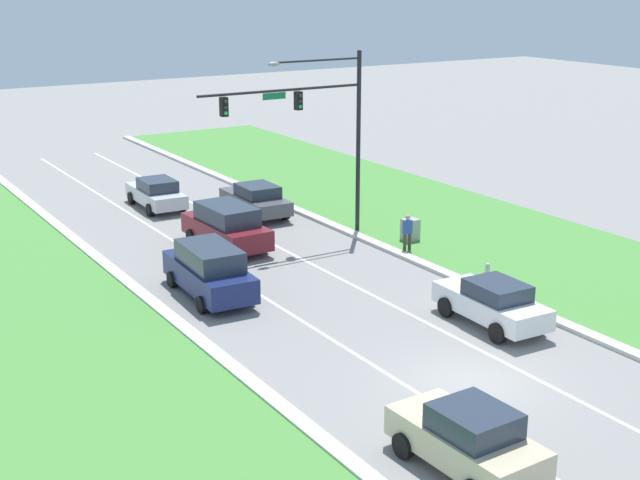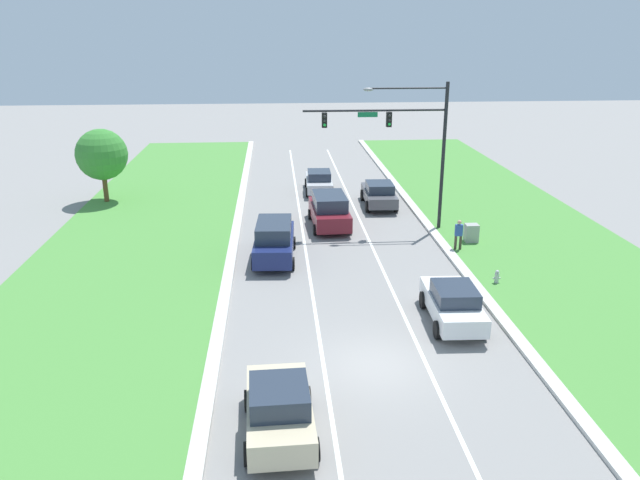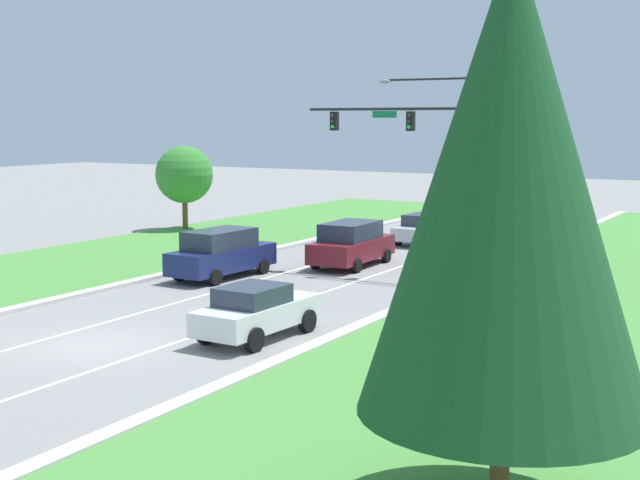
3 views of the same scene
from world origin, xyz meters
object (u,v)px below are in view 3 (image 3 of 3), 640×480
(graphite_sedan, at_px, (463,242))
(pedestrian, at_px, (446,273))
(utility_cabinet, at_px, (485,282))
(oak_near_left_tree, at_px, (184,175))
(navy_suv, at_px, (221,253))
(silver_sedan, at_px, (425,229))
(traffic_signal_mast, at_px, (432,141))
(fire_hydrant, at_px, (404,315))
(burgundy_suv, at_px, (351,244))
(conifer_near_right_tree, at_px, (508,180))
(white_sedan, at_px, (257,311))

(graphite_sedan, relative_size, pedestrian, 2.80)
(utility_cabinet, height_order, oak_near_left_tree, oak_near_left_tree)
(navy_suv, height_order, silver_sedan, navy_suv)
(traffic_signal_mast, distance_m, oak_near_left_tree, 20.18)
(oak_near_left_tree, bearing_deg, fire_hydrant, -36.55)
(burgundy_suv, bearing_deg, fire_hydrant, -55.64)
(traffic_signal_mast, relative_size, burgundy_suv, 1.65)
(navy_suv, bearing_deg, traffic_signal_mast, 33.41)
(graphite_sedan, bearing_deg, burgundy_suv, -129.72)
(burgundy_suv, height_order, oak_near_left_tree, oak_near_left_tree)
(graphite_sedan, distance_m, conifer_near_right_tree, 27.63)
(utility_cabinet, relative_size, oak_near_left_tree, 0.21)
(traffic_signal_mast, distance_m, white_sedan, 13.03)
(burgundy_suv, xyz_separation_m, utility_cabinet, (7.46, -3.54, -0.47))
(navy_suv, distance_m, conifer_near_right_tree, 23.80)
(fire_hydrant, distance_m, oak_near_left_tree, 26.75)
(burgundy_suv, relative_size, navy_suv, 0.99)
(traffic_signal_mast, height_order, pedestrian, traffic_signal_mast)
(graphite_sedan, bearing_deg, silver_sedan, 133.64)
(silver_sedan, relative_size, fire_hydrant, 6.65)
(burgundy_suv, bearing_deg, utility_cabinet, -27.30)
(conifer_near_right_tree, height_order, oak_near_left_tree, conifer_near_right_tree)
(silver_sedan, distance_m, utility_cabinet, 13.93)
(fire_hydrant, relative_size, oak_near_left_tree, 0.14)
(navy_suv, height_order, pedestrian, navy_suv)
(utility_cabinet, height_order, fire_hydrant, utility_cabinet)
(oak_near_left_tree, bearing_deg, pedestrian, -28.25)
(graphite_sedan, height_order, oak_near_left_tree, oak_near_left_tree)
(navy_suv, bearing_deg, conifer_near_right_tree, -39.62)
(utility_cabinet, xyz_separation_m, pedestrian, (-1.08, -1.20, 0.41))
(silver_sedan, relative_size, pedestrian, 2.76)
(navy_suv, xyz_separation_m, conifer_near_right_tree, (17.19, -15.82, 4.52))
(silver_sedan, bearing_deg, oak_near_left_tree, -171.56)
(traffic_signal_mast, height_order, burgundy_suv, traffic_signal_mast)
(traffic_signal_mast, distance_m, graphite_sedan, 6.94)
(pedestrian, relative_size, fire_hydrant, 2.41)
(pedestrian, xyz_separation_m, oak_near_left_tree, (-20.88, 11.22, 2.31))
(white_sedan, bearing_deg, pedestrian, 74.32)
(navy_suv, xyz_separation_m, oak_near_left_tree, (-11.23, 11.73, 2.24))
(silver_sedan, height_order, oak_near_left_tree, oak_near_left_tree)
(burgundy_suv, height_order, white_sedan, burgundy_suv)
(burgundy_suv, xyz_separation_m, pedestrian, (6.38, -4.74, -0.06))
(traffic_signal_mast, height_order, white_sedan, traffic_signal_mast)
(conifer_near_right_tree, bearing_deg, graphite_sedan, 112.18)
(white_sedan, bearing_deg, oak_near_left_tree, 135.00)
(white_sedan, height_order, fire_hydrant, white_sedan)
(fire_hydrant, bearing_deg, conifer_near_right_tree, -58.92)
(silver_sedan, height_order, utility_cabinet, silver_sedan)
(burgundy_suv, height_order, silver_sedan, burgundy_suv)
(navy_suv, relative_size, utility_cabinet, 4.88)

